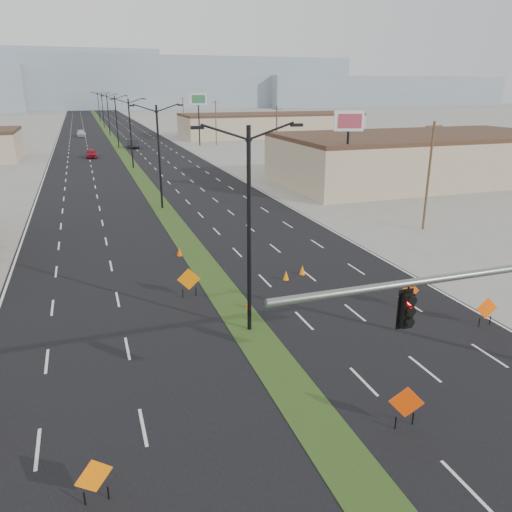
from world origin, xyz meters
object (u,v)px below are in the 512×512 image
object	(u,v)px
streetlight_1	(159,154)
cone_1	(286,275)
streetlight_0	(249,226)
streetlight_2	(131,131)
streetlight_3	(116,120)
streetlight_6	(99,106)
construction_sign_4	(409,292)
construction_sign_3	(406,404)
pole_sign_east_near	(349,128)
car_far	(81,133)
car_left	(91,153)
cone_2	(302,270)
car_mid	(133,144)
construction_sign_2	(189,280)
streetlight_5	(103,109)
pole_sign_east_far	(198,103)
streetlight_4	(108,113)
cone_0	(248,304)
construction_sign_1	(94,478)
cone_3	(179,251)
construction_sign_5	(487,309)

from	to	relation	value
streetlight_1	cone_1	distance (m)	23.25
streetlight_0	streetlight_2	xyz separation A→B (m)	(0.00, 56.00, 0.00)
streetlight_1	streetlight_3	world-z (taller)	same
streetlight_6	construction_sign_4	bearing A→B (deg)	-86.91
construction_sign_3	pole_sign_east_near	xyz separation A→B (m)	(16.17, 34.18, 6.62)
streetlight_2	pole_sign_east_near	size ratio (longest dim) A/B	1.07
car_far	pole_sign_east_near	distance (m)	90.87
car_left	cone_2	bearing A→B (deg)	-79.23
streetlight_1	pole_sign_east_near	bearing A→B (deg)	-8.41
car_left	cone_1	world-z (taller)	car_left
car_mid	construction_sign_2	size ratio (longest dim) A/B	2.81
streetlight_5	pole_sign_east_far	world-z (taller)	pole_sign_east_far
streetlight_2	streetlight_0	bearing A→B (deg)	-90.00
streetlight_4	pole_sign_east_near	size ratio (longest dim) A/B	1.07
car_far	construction_sign_4	world-z (taller)	construction_sign_4
streetlight_4	cone_0	world-z (taller)	streetlight_4
construction_sign_3	pole_sign_east_near	bearing A→B (deg)	89.32
construction_sign_1	cone_3	bearing A→B (deg)	53.11
car_far	cone_2	world-z (taller)	car_far
construction_sign_2	cone_1	bearing A→B (deg)	16.91
streetlight_3	construction_sign_1	bearing A→B (deg)	-94.73
streetlight_1	cone_0	xyz separation A→B (m)	(0.74, -25.58, -5.13)
construction_sign_5	car_mid	bearing A→B (deg)	102.28
cone_2	car_far	bearing A→B (deg)	96.77
construction_sign_4	construction_sign_5	distance (m)	3.95
streetlight_1	streetlight_3	xyz separation A→B (m)	(0.00, 56.00, 0.00)
streetlight_1	cone_1	world-z (taller)	streetlight_1
construction_sign_1	streetlight_1	bearing A→B (deg)	58.16
streetlight_4	construction_sign_5	world-z (taller)	streetlight_4
car_left	construction_sign_1	bearing A→B (deg)	-90.76
streetlight_5	streetlight_2	bearing A→B (deg)	-90.00
streetlight_5	car_left	size ratio (longest dim) A/B	2.36
streetlight_5	car_far	xyz separation A→B (m)	(-6.86, -27.99, -4.68)
car_mid	cone_0	bearing A→B (deg)	-93.88
streetlight_2	pole_sign_east_far	distance (m)	31.62
car_left	cone_0	size ratio (longest dim) A/B	7.46
construction_sign_4	pole_sign_east_near	xyz separation A→B (m)	(9.95, 25.55, 6.66)
streetlight_2	car_left	bearing A→B (deg)	111.53
car_left	car_mid	bearing A→B (deg)	57.30
streetlight_0	cone_2	size ratio (longest dim) A/B	15.55
car_mid	car_far	world-z (taller)	car_mid
streetlight_3	pole_sign_east_near	distance (m)	61.86
car_mid	car_far	xyz separation A→B (m)	(-9.55, 29.33, -0.07)
construction_sign_4	cone_2	bearing A→B (deg)	120.94
car_far	car_mid	bearing A→B (deg)	-73.60
construction_sign_1	cone_3	xyz separation A→B (m)	(6.54, 21.66, -0.55)
streetlight_4	streetlight_1	bearing A→B (deg)	-90.00
construction_sign_2	streetlight_4	bearing A→B (deg)	99.92
cone_2	cone_3	world-z (taller)	cone_3
streetlight_6	car_left	distance (m)	98.11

